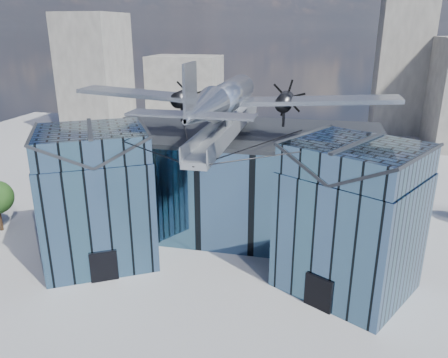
# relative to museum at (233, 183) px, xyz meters

# --- Properties ---
(ground_plane) EXTENTS (120.00, 120.00, 0.00)m
(ground_plane) POSITION_rel_museum_xyz_m (-0.00, -5.82, -5.54)
(ground_plane) COLOR gray
(museum) EXTENTS (32.88, 24.50, 17.60)m
(museum) POSITION_rel_museum_xyz_m (0.00, 0.00, 0.00)
(museum) COLOR #3E607E
(museum) RESTS_ON ground
(bg_towers) EXTENTS (77.00, 24.50, 26.00)m
(bg_towers) POSITION_rel_museum_xyz_m (1.45, 44.67, 4.47)
(bg_towers) COLOR gray
(bg_towers) RESTS_ON ground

